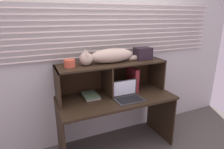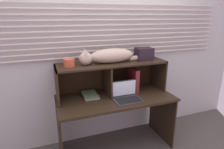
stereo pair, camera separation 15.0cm
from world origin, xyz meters
name	(u,v)px [view 2 (the right image)]	position (x,y,z in m)	size (l,w,h in m)	color
back_panel_with_blinds	(106,50)	(0.00, 0.55, 1.26)	(4.40, 0.08, 2.50)	#B7B7B2
desk	(115,107)	(0.00, 0.18, 0.59)	(1.42, 0.66, 0.73)	black
hutch_shelf_unit	(111,71)	(-0.01, 0.34, 1.02)	(1.37, 0.38, 0.41)	black
cat	(109,56)	(-0.04, 0.31, 1.22)	(0.93, 0.19, 0.19)	#BFA791
laptop	(127,96)	(0.10, 0.08, 0.77)	(0.34, 0.24, 0.21)	#2E2E2E
binder_upright	(133,79)	(0.30, 0.31, 0.88)	(0.05, 0.26, 0.31)	maroon
book_stack	(90,95)	(-0.29, 0.31, 0.75)	(0.19, 0.25, 0.04)	gray
small_basket	(69,63)	(-0.52, 0.31, 1.18)	(0.13, 0.13, 0.09)	#C34E35
storage_box	(144,54)	(0.44, 0.31, 1.22)	(0.21, 0.16, 0.16)	black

